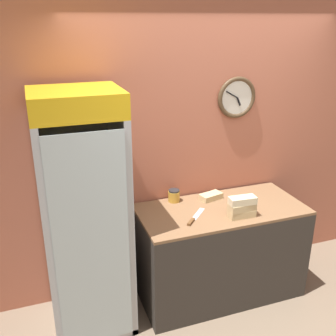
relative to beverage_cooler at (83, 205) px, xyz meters
name	(u,v)px	position (x,y,z in m)	size (l,w,h in m)	color
wall_back	(205,144)	(1.19, 0.33, 0.27)	(5.20, 0.10, 2.70)	#B7664C
prep_counter	(219,251)	(1.19, -0.07, -0.64)	(1.48, 0.70, 0.88)	#332D28
beverage_cooler	(83,205)	(0.00, 0.00, 0.00)	(0.64, 0.65, 2.00)	#B2B7BC
sandwich_stack_bottom	(242,214)	(1.27, -0.27, -0.17)	(0.23, 0.10, 0.06)	tan
sandwich_stack_middle	(242,207)	(1.27, -0.27, -0.10)	(0.23, 0.10, 0.06)	tan
sandwich_stack_top	(243,200)	(1.27, -0.27, -0.04)	(0.23, 0.12, 0.06)	beige
sandwich_flat_left	(211,196)	(1.18, 0.13, -0.17)	(0.23, 0.16, 0.05)	tan
chefs_knife	(194,219)	(0.87, -0.18, -0.19)	(0.26, 0.27, 0.02)	silver
condiment_jar	(174,196)	(0.84, 0.20, -0.14)	(0.11, 0.11, 0.11)	gold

